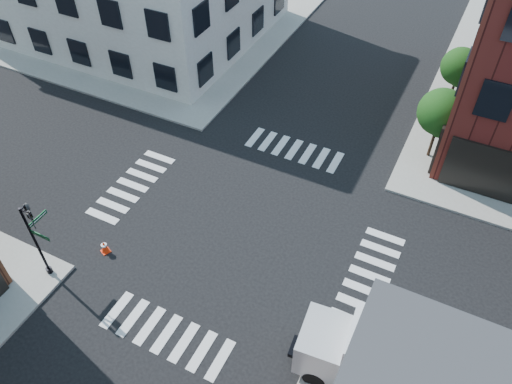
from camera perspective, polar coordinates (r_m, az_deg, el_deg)
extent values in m
plane|color=black|center=(26.31, -1.72, -3.93)|extent=(120.00, 120.00, 0.00)
cylinder|color=black|center=(31.47, 19.36, 5.05)|extent=(0.18, 0.18, 1.47)
cylinder|color=black|center=(31.03, 19.68, 6.08)|extent=(0.12, 0.12, 1.47)
sphere|color=#14330D|center=(30.08, 20.45, 8.56)|extent=(2.69, 2.69, 2.69)
sphere|color=#14330D|center=(30.29, 20.61, 7.49)|extent=(1.85, 1.85, 1.85)
cylinder|color=black|center=(36.48, 21.36, 10.27)|extent=(0.18, 0.18, 1.33)
cylinder|color=black|center=(36.14, 21.64, 11.13)|extent=(0.12, 0.12, 1.33)
sphere|color=#14330D|center=(35.39, 22.29, 13.15)|extent=(2.43, 2.43, 2.43)
sphere|color=#14330D|center=(35.54, 22.44, 12.28)|extent=(1.67, 1.67, 1.67)
cylinder|color=black|center=(24.65, -23.81, -5.40)|extent=(0.12, 0.12, 4.60)
cylinder|color=black|center=(26.11, -22.55, -8.23)|extent=(0.28, 0.28, 0.30)
cube|color=#053819|center=(23.71, -23.48, -4.57)|extent=(1.10, 0.03, 0.22)
cube|color=#053819|center=(24.08, -23.69, -2.84)|extent=(0.03, 1.10, 0.22)
imported|color=black|center=(23.36, -24.18, -3.02)|extent=(0.22, 0.18, 1.10)
imported|color=black|center=(23.74, -24.52, -2.25)|extent=(0.18, 0.22, 1.10)
cube|color=silver|center=(20.63, 17.91, -18.76)|extent=(5.62, 2.82, 2.91)
cube|color=maroon|center=(21.24, 18.39, -15.99)|extent=(2.06, 0.23, 0.66)
cube|color=#B4B4B7|center=(20.96, 7.72, -16.88)|extent=(2.07, 2.41, 1.87)
cube|color=black|center=(20.73, 5.36, -15.73)|extent=(0.25, 1.78, 0.84)
cube|color=black|center=(21.84, 13.98, -19.83)|extent=(7.55, 1.61, 0.23)
cylinder|color=black|center=(21.38, 6.68, -20.32)|extent=(0.96, 0.41, 0.94)
cylinder|color=black|center=(22.29, 8.18, -15.97)|extent=(0.96, 0.41, 0.94)
cylinder|color=black|center=(22.39, 16.93, -18.22)|extent=(0.96, 0.41, 0.94)
cylinder|color=black|center=(22.73, 22.75, -19.48)|extent=(0.96, 0.41, 0.94)
cube|color=#FF300B|center=(26.31, -16.79, -6.49)|extent=(0.55, 0.55, 0.04)
cone|color=#FF300B|center=(26.04, -16.95, -5.99)|extent=(0.52, 0.52, 0.77)
cylinder|color=white|center=(25.96, -17.00, -5.83)|extent=(0.30, 0.30, 0.09)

